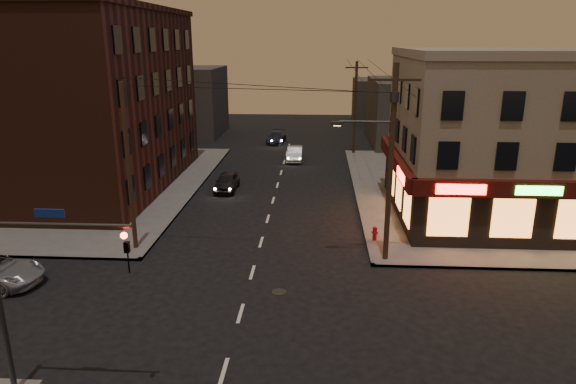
# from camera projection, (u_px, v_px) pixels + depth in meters

# --- Properties ---
(ground) EXTENTS (120.00, 120.00, 0.00)m
(ground) POSITION_uv_depth(u_px,v_px,m) (241.00, 313.00, 21.82)
(ground) COLOR black
(ground) RESTS_ON ground
(sidewalk_ne) EXTENTS (24.00, 28.00, 0.15)m
(sidewalk_ne) POSITION_uv_depth(u_px,v_px,m) (512.00, 192.00, 38.95)
(sidewalk_ne) COLOR #514F4C
(sidewalk_ne) RESTS_ON ground
(sidewalk_nw) EXTENTS (24.00, 28.00, 0.15)m
(sidewalk_nw) POSITION_uv_depth(u_px,v_px,m) (52.00, 184.00, 40.99)
(sidewalk_nw) COLOR #514F4C
(sidewalk_nw) RESTS_ON ground
(pizza_building) EXTENTS (15.85, 12.85, 10.50)m
(pizza_building) POSITION_uv_depth(u_px,v_px,m) (521.00, 136.00, 32.23)
(pizza_building) COLOR gray
(pizza_building) RESTS_ON sidewalk_ne
(brick_apartment) EXTENTS (12.00, 20.00, 13.00)m
(brick_apartment) POSITION_uv_depth(u_px,v_px,m) (86.00, 102.00, 38.91)
(brick_apartment) COLOR #421E15
(brick_apartment) RESTS_ON sidewalk_nw
(bg_building_ne_a) EXTENTS (10.00, 12.00, 7.00)m
(bg_building_ne_a) POSITION_uv_depth(u_px,v_px,m) (417.00, 112.00, 56.37)
(bg_building_ne_a) COLOR #3F3D3A
(bg_building_ne_a) RESTS_ON ground
(bg_building_nw) EXTENTS (9.00, 10.00, 8.00)m
(bg_building_nw) POSITION_uv_depth(u_px,v_px,m) (184.00, 101.00, 61.58)
(bg_building_nw) COLOR #3F3D3A
(bg_building_nw) RESTS_ON ground
(bg_building_ne_b) EXTENTS (8.00, 8.00, 6.00)m
(bg_building_ne_b) POSITION_uv_depth(u_px,v_px,m) (383.00, 102.00, 70.01)
(bg_building_ne_b) COLOR #3F3D3A
(bg_building_ne_b) RESTS_ON ground
(utility_pole_main) EXTENTS (4.20, 0.44, 10.00)m
(utility_pole_main) POSITION_uv_depth(u_px,v_px,m) (389.00, 154.00, 25.34)
(utility_pole_main) COLOR #382619
(utility_pole_main) RESTS_ON sidewalk_ne
(utility_pole_far) EXTENTS (0.26, 0.26, 9.00)m
(utility_pole_far) POSITION_uv_depth(u_px,v_px,m) (355.00, 108.00, 50.71)
(utility_pole_far) COLOR #382619
(utility_pole_far) RESTS_ON sidewalk_ne
(utility_pole_west) EXTENTS (0.24, 0.24, 9.00)m
(utility_pole_west) POSITION_uv_depth(u_px,v_px,m) (129.00, 168.00, 27.09)
(utility_pole_west) COLOR #382619
(utility_pole_west) RESTS_ON sidewalk_nw
(traffic_signal) EXTENTS (4.49, 0.32, 6.47)m
(traffic_signal) POSITION_uv_depth(u_px,v_px,m) (28.00, 281.00, 15.59)
(traffic_signal) COLOR #333538
(traffic_signal) RESTS_ON ground
(sedan_near) EXTENTS (1.63, 3.98, 1.35)m
(sedan_near) POSITION_uv_depth(u_px,v_px,m) (227.00, 182.00, 39.44)
(sedan_near) COLOR black
(sedan_near) RESTS_ON ground
(sedan_mid) EXTENTS (1.45, 4.11, 1.35)m
(sedan_mid) POSITION_uv_depth(u_px,v_px,m) (295.00, 154.00, 49.10)
(sedan_mid) COLOR slate
(sedan_mid) RESTS_ON ground
(sedan_far) EXTENTS (2.17, 4.49, 1.26)m
(sedan_far) POSITION_uv_depth(u_px,v_px,m) (276.00, 137.00, 57.43)
(sedan_far) COLOR #191D32
(sedan_far) RESTS_ON ground
(fire_hydrant) EXTENTS (0.38, 0.38, 0.84)m
(fire_hydrant) POSITION_uv_depth(u_px,v_px,m) (375.00, 233.00, 29.25)
(fire_hydrant) COLOR #9F0E18
(fire_hydrant) RESTS_ON sidewalk_ne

